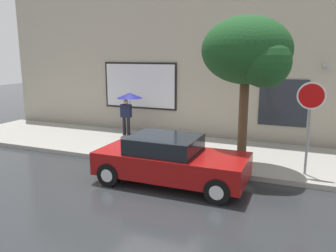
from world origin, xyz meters
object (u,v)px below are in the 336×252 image
object	(u,v)px
parked_car	(170,160)
stop_sign	(310,110)
pedestrian_with_umbrella	(129,101)
street_tree	(250,54)
fire_hydrant	(163,147)

from	to	relation	value
parked_car	stop_sign	xyz separation A→B (m)	(3.45, 1.74, 1.35)
parked_car	stop_sign	size ratio (longest dim) A/B	1.56
parked_car	pedestrian_with_umbrella	distance (m)	5.49
stop_sign	pedestrian_with_umbrella	bearing A→B (deg)	161.41
street_tree	stop_sign	world-z (taller)	street_tree
street_tree	stop_sign	size ratio (longest dim) A/B	1.69
pedestrian_with_umbrella	parked_car	bearing A→B (deg)	-49.24
fire_hydrant	pedestrian_with_umbrella	distance (m)	3.69
fire_hydrant	stop_sign	xyz separation A→B (m)	(4.39, 0.05, 1.49)
parked_car	street_tree	bearing A→B (deg)	45.66
street_tree	fire_hydrant	bearing A→B (deg)	-178.26
parked_car	pedestrian_with_umbrella	bearing A→B (deg)	130.76
parked_car	street_tree	distance (m)	3.80
fire_hydrant	street_tree	size ratio (longest dim) A/B	0.17
fire_hydrant	street_tree	world-z (taller)	street_tree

